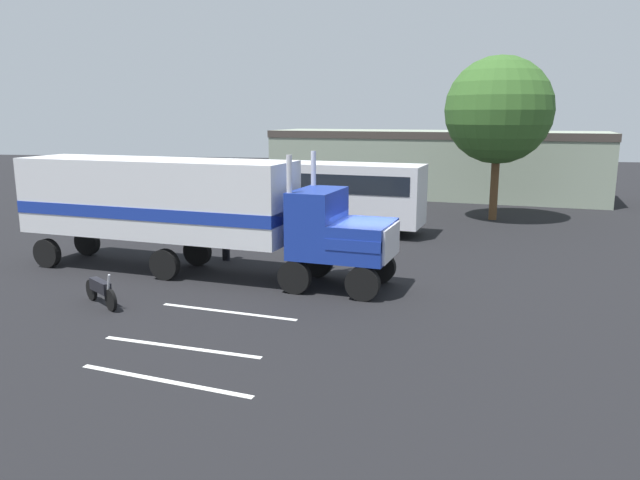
{
  "coord_description": "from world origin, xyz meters",
  "views": [
    {
      "loc": [
        1.96,
        -19.8,
        5.73
      ],
      "look_at": [
        -1.33,
        -0.29,
        1.6
      ],
      "focal_mm": 33.76,
      "sensor_mm": 36.0,
      "label": 1
    }
  ],
  "objects_px": {
    "person_bystander": "(226,238)",
    "parked_bus": "(313,189)",
    "semi_truck": "(182,205)",
    "motorcycle": "(101,290)",
    "tree_left": "(499,110)"
  },
  "relations": [
    {
      "from": "parked_bus",
      "to": "motorcycle",
      "type": "height_order",
      "value": "parked_bus"
    },
    {
      "from": "semi_truck",
      "to": "tree_left",
      "type": "xyz_separation_m",
      "value": [
        12.52,
        13.74,
        3.44
      ]
    },
    {
      "from": "semi_truck",
      "to": "motorcycle",
      "type": "bearing_deg",
      "value": -103.58
    },
    {
      "from": "person_bystander",
      "to": "parked_bus",
      "type": "height_order",
      "value": "parked_bus"
    },
    {
      "from": "parked_bus",
      "to": "tree_left",
      "type": "relative_size",
      "value": 1.27
    },
    {
      "from": "tree_left",
      "to": "semi_truck",
      "type": "bearing_deg",
      "value": -132.34
    },
    {
      "from": "person_bystander",
      "to": "parked_bus",
      "type": "xyz_separation_m",
      "value": [
        2.3,
        6.95,
        1.17
      ]
    },
    {
      "from": "person_bystander",
      "to": "tree_left",
      "type": "xyz_separation_m",
      "value": [
        11.61,
        11.64,
        5.07
      ]
    },
    {
      "from": "person_bystander",
      "to": "motorcycle",
      "type": "xyz_separation_m",
      "value": [
        -1.92,
        -6.28,
        -0.41
      ]
    },
    {
      "from": "semi_truck",
      "to": "person_bystander",
      "type": "distance_m",
      "value": 2.81
    },
    {
      "from": "person_bystander",
      "to": "motorcycle",
      "type": "relative_size",
      "value": 0.95
    },
    {
      "from": "semi_truck",
      "to": "parked_bus",
      "type": "height_order",
      "value": "semi_truck"
    },
    {
      "from": "parked_bus",
      "to": "tree_left",
      "type": "distance_m",
      "value": 11.13
    },
    {
      "from": "person_bystander",
      "to": "parked_bus",
      "type": "bearing_deg",
      "value": 71.68
    },
    {
      "from": "semi_truck",
      "to": "parked_bus",
      "type": "distance_m",
      "value": 9.62
    }
  ]
}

